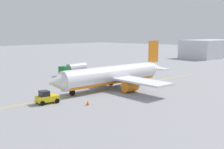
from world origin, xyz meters
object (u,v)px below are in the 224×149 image
(fuel_tanker, at_px, (74,68))
(refueling_worker, at_px, (75,74))
(airplane, at_px, (114,75))
(safety_cone_wingtip, at_px, (88,103))
(pushback_tug, at_px, (47,97))
(safety_cone_nose, at_px, (39,96))

(fuel_tanker, bearing_deg, refueling_worker, 53.60)
(airplane, distance_m, safety_cone_wingtip, 14.57)
(refueling_worker, xyz_separation_m, safety_cone_wingtip, (16.67, 22.81, -0.48))
(pushback_tug, distance_m, safety_cone_nose, 4.62)
(pushback_tug, height_order, refueling_worker, pushback_tug)
(refueling_worker, xyz_separation_m, safety_cone_nose, (19.16, 12.55, -0.54))
(fuel_tanker, distance_m, pushback_tug, 31.93)
(fuel_tanker, bearing_deg, airplane, 72.05)
(refueling_worker, bearing_deg, fuel_tanker, -126.40)
(pushback_tug, bearing_deg, safety_cone_wingtip, 123.13)
(safety_cone_nose, relative_size, safety_cone_wingtip, 0.82)
(refueling_worker, bearing_deg, pushback_tug, 39.47)
(fuel_tanker, xyz_separation_m, safety_cone_nose, (22.41, 16.95, -1.43))
(safety_cone_nose, xyz_separation_m, safety_cone_wingtip, (-2.49, 10.26, 0.06))
(pushback_tug, xyz_separation_m, safety_cone_nose, (-1.36, -4.36, -0.73))
(pushback_tug, xyz_separation_m, refueling_worker, (-20.52, -16.90, -0.19))
(airplane, relative_size, safety_cone_nose, 55.49)
(refueling_worker, relative_size, safety_cone_wingtip, 2.48)
(airplane, height_order, pushback_tug, airplane)
(fuel_tanker, distance_m, refueling_worker, 5.55)
(airplane, bearing_deg, safety_cone_wingtip, 24.74)
(fuel_tanker, bearing_deg, pushback_tug, 41.87)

